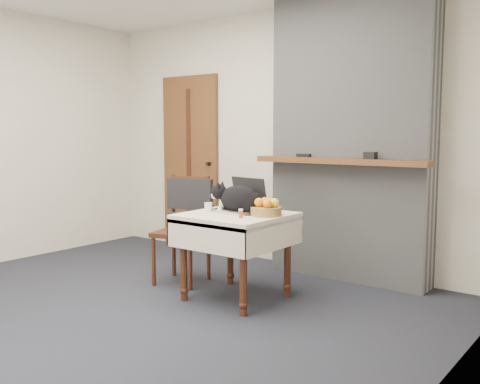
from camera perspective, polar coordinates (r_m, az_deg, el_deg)
The scene contains 12 objects.
ground at distance 4.26m, azimuth -11.53°, elevation -12.20°, with size 4.50×4.50×0.00m, color black.
room_shell at distance 4.38m, azimuth -7.38°, elevation 11.76°, with size 4.52×4.01×2.61m.
door at distance 6.29m, azimuth -5.32°, elevation 3.15°, with size 0.82×0.10×2.00m.
chimney at distance 4.98m, azimuth 11.71°, elevation 5.65°, with size 1.62×0.48×2.60m.
side_table at distance 4.31m, azimuth -0.41°, elevation -3.80°, with size 0.78×0.78×0.70m.
laptop at distance 4.40m, azimuth 0.16°, elevation -1.19°, with size 0.42×0.37×0.28m.
cat at distance 4.31m, azimuth -0.06°, elevation -0.82°, with size 0.54×0.28×0.25m.
cream_jar at distance 4.39m, azimuth -3.39°, elevation -1.63°, with size 0.07×0.07×0.08m, color white.
pill_bottle at distance 4.06m, azimuth 0.09°, elevation -2.29°, with size 0.03×0.03×0.07m.
fruit_basket at distance 4.19m, azimuth 2.84°, elevation -1.76°, with size 0.24×0.24×0.14m.
desk_clutter at distance 4.23m, azimuth 1.95°, elevation -2.40°, with size 0.15×0.02×0.01m, color black.
chair at distance 4.88m, azimuth -5.75°, elevation -2.35°, with size 0.53×0.52×0.96m.
Camera 1 is at (3.07, -2.63, 1.34)m, focal length 40.00 mm.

